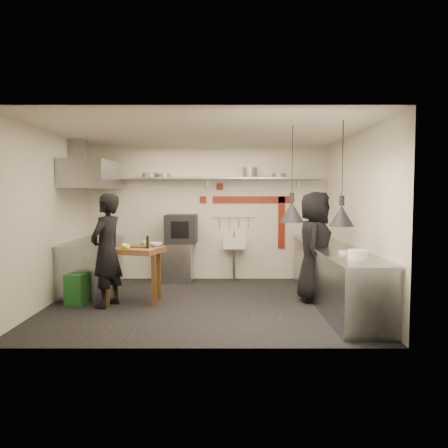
{
  "coord_description": "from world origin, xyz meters",
  "views": [
    {
      "loc": [
        0.34,
        -7.08,
        1.81
      ],
      "look_at": [
        0.34,
        0.3,
        1.29
      ],
      "focal_mm": 35.0,
      "sensor_mm": 36.0,
      "label": 1
    }
  ],
  "objects_px": {
    "prep_table": "(133,275)",
    "chef_right": "(315,247)",
    "combi_oven": "(181,229)",
    "chef_left": "(107,250)",
    "oven_stand": "(178,262)",
    "green_bin": "(77,289)"
  },
  "relations": [
    {
      "from": "green_bin",
      "to": "combi_oven",
      "type": "bearing_deg",
      "value": 49.81
    },
    {
      "from": "chef_right",
      "to": "chef_left",
      "type": "bearing_deg",
      "value": 112.92
    },
    {
      "from": "oven_stand",
      "to": "chef_right",
      "type": "height_order",
      "value": "chef_right"
    },
    {
      "from": "combi_oven",
      "to": "chef_left",
      "type": "height_order",
      "value": "chef_left"
    },
    {
      "from": "green_bin",
      "to": "chef_left",
      "type": "distance_m",
      "value": 0.86
    },
    {
      "from": "oven_stand",
      "to": "chef_left",
      "type": "bearing_deg",
      "value": -113.51
    },
    {
      "from": "oven_stand",
      "to": "chef_right",
      "type": "distance_m",
      "value": 2.99
    },
    {
      "from": "green_bin",
      "to": "chef_right",
      "type": "xyz_separation_m",
      "value": [
        3.93,
        0.23,
        0.67
      ]
    },
    {
      "from": "chef_left",
      "to": "combi_oven",
      "type": "bearing_deg",
      "value": 172.86
    },
    {
      "from": "chef_left",
      "to": "chef_right",
      "type": "distance_m",
      "value": 3.41
    },
    {
      "from": "prep_table",
      "to": "oven_stand",
      "type": "bearing_deg",
      "value": 89.18
    },
    {
      "from": "green_bin",
      "to": "prep_table",
      "type": "height_order",
      "value": "prep_table"
    },
    {
      "from": "oven_stand",
      "to": "prep_table",
      "type": "xyz_separation_m",
      "value": [
        -0.56,
        -1.69,
        0.06
      ]
    },
    {
      "from": "green_bin",
      "to": "prep_table",
      "type": "distance_m",
      "value": 0.93
    },
    {
      "from": "combi_oven",
      "to": "prep_table",
      "type": "height_order",
      "value": "combi_oven"
    },
    {
      "from": "prep_table",
      "to": "chef_right",
      "type": "bearing_deg",
      "value": 19.1
    },
    {
      "from": "oven_stand",
      "to": "chef_right",
      "type": "bearing_deg",
      "value": -31.51
    },
    {
      "from": "oven_stand",
      "to": "green_bin",
      "type": "xyz_separation_m",
      "value": [
        -1.46,
        -1.83,
        -0.15
      ]
    },
    {
      "from": "combi_oven",
      "to": "chef_right",
      "type": "bearing_deg",
      "value": -32.07
    },
    {
      "from": "green_bin",
      "to": "prep_table",
      "type": "bearing_deg",
      "value": 8.89
    },
    {
      "from": "chef_left",
      "to": "chef_right",
      "type": "relative_size",
      "value": 0.98
    },
    {
      "from": "green_bin",
      "to": "chef_right",
      "type": "relative_size",
      "value": 0.27
    }
  ]
}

